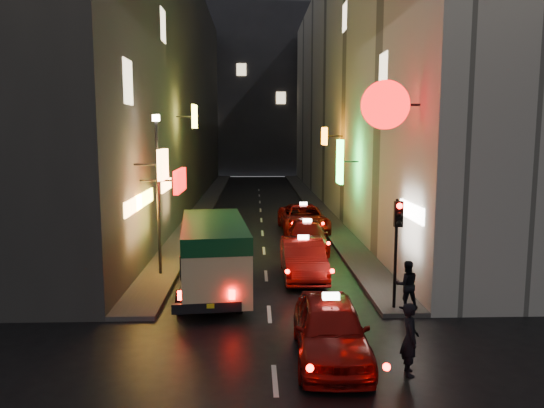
{
  "coord_description": "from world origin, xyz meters",
  "views": [
    {
      "loc": [
        -0.46,
        -7.61,
        5.73
      ],
      "look_at": [
        0.24,
        13.0,
        2.91
      ],
      "focal_mm": 35.0,
      "sensor_mm": 36.0,
      "label": 1
    }
  ],
  "objects": [
    {
      "name": "building_left",
      "position": [
        -8.0,
        33.99,
        9.0
      ],
      "size": [
        7.68,
        52.0,
        18.0
      ],
      "color": "#373432",
      "rests_on": "ground"
    },
    {
      "name": "building_right",
      "position": [
        8.0,
        34.0,
        9.0
      ],
      "size": [
        7.95,
        52.0,
        18.0
      ],
      "color": "#B1AEA2",
      "rests_on": "ground"
    },
    {
      "name": "building_far",
      "position": [
        0.0,
        66.0,
        11.0
      ],
      "size": [
        30.0,
        10.0,
        22.0
      ],
      "primitive_type": "cube",
      "color": "#35343A",
      "rests_on": "ground"
    },
    {
      "name": "sidewalk_left",
      "position": [
        -4.25,
        34.0,
        0.07
      ],
      "size": [
        1.5,
        52.0,
        0.15
      ],
      "primitive_type": "cube",
      "color": "#43413E",
      "rests_on": "ground"
    },
    {
      "name": "sidewalk_right",
      "position": [
        4.25,
        34.0,
        0.07
      ],
      "size": [
        1.5,
        52.0,
        0.15
      ],
      "primitive_type": "cube",
      "color": "#43413E",
      "rests_on": "ground"
    },
    {
      "name": "minibus",
      "position": [
        -1.89,
        10.64,
        1.66
      ],
      "size": [
        2.79,
        6.31,
        2.62
      ],
      "color": "#D5BD85",
      "rests_on": "ground"
    },
    {
      "name": "taxi_near",
      "position": [
        1.46,
        5.2,
        0.89
      ],
      "size": [
        2.52,
        5.71,
        1.96
      ],
      "color": "maroon",
      "rests_on": "ground"
    },
    {
      "name": "taxi_second",
      "position": [
        1.46,
        12.79,
        0.89
      ],
      "size": [
        2.3,
        5.57,
        1.94
      ],
      "color": "maroon",
      "rests_on": "ground"
    },
    {
      "name": "taxi_third",
      "position": [
        2.11,
        17.59,
        0.81
      ],
      "size": [
        2.3,
        5.16,
        1.78
      ],
      "color": "maroon",
      "rests_on": "ground"
    },
    {
      "name": "taxi_far",
      "position": [
        2.36,
        22.39,
        0.9
      ],
      "size": [
        2.57,
        5.76,
        1.97
      ],
      "color": "maroon",
      "rests_on": "ground"
    },
    {
      "name": "pedestrian_crossing",
      "position": [
        3.2,
        4.23,
        0.99
      ],
      "size": [
        0.46,
        0.68,
        1.98
      ],
      "primitive_type": "imported",
      "rotation": [
        0.0,
        0.0,
        1.5
      ],
      "color": "black",
      "rests_on": "ground"
    },
    {
      "name": "pedestrian_sidewalk",
      "position": [
        4.36,
        8.5,
        1.03
      ],
      "size": [
        0.67,
        0.42,
        1.76
      ],
      "primitive_type": "imported",
      "rotation": [
        0.0,
        0.0,
        3.13
      ],
      "color": "black",
      "rests_on": "sidewalk_right"
    },
    {
      "name": "traffic_light",
      "position": [
        4.0,
        8.47,
        2.69
      ],
      "size": [
        0.26,
        0.43,
        3.5
      ],
      "color": "black",
      "rests_on": "sidewalk_right"
    },
    {
      "name": "lamp_post",
      "position": [
        -4.2,
        13.0,
        3.72
      ],
      "size": [
        0.28,
        0.28,
        6.22
      ],
      "color": "black",
      "rests_on": "sidewalk_left"
    }
  ]
}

